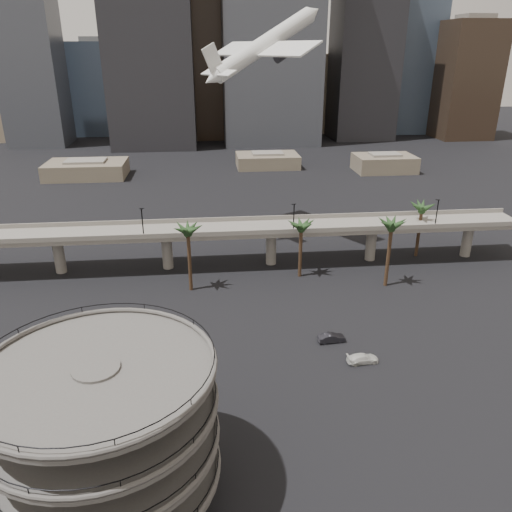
{
  "coord_description": "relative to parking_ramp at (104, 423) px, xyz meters",
  "views": [
    {
      "loc": [
        -2.33,
        -43.29,
        43.09
      ],
      "look_at": [
        4.98,
        28.0,
        13.21
      ],
      "focal_mm": 35.0,
      "sensor_mm": 36.0,
      "label": 1
    }
  ],
  "objects": [
    {
      "name": "low_buildings",
      "position": [
        19.89,
        146.3,
        -6.97
      ],
      "size": [
        135.0,
        27.5,
        6.8
      ],
      "color": "#6A5C4E",
      "rests_on": "ground"
    },
    {
      "name": "parking_ramp",
      "position": [
        0.0,
        0.0,
        0.0
      ],
      "size": [
        22.2,
        22.2,
        17.35
      ],
      "color": "#53504E",
      "rests_on": "ground"
    },
    {
      "name": "car_a",
      "position": [
        4.81,
        20.53,
        -9.09
      ],
      "size": [
        4.68,
        3.08,
        1.48
      ],
      "primitive_type": "imported",
      "rotation": [
        0.0,
        0.0,
        1.9
      ],
      "color": "#B52919",
      "rests_on": "ground"
    },
    {
      "name": "skyline",
      "position": [
        28.11,
        221.08,
        33.4
      ],
      "size": [
        269.0,
        86.0,
        118.27
      ],
      "color": "#86735C",
      "rests_on": "ground"
    },
    {
      "name": "overpass",
      "position": [
        13.0,
        59.0,
        -2.5
      ],
      "size": [
        130.0,
        9.3,
        14.7
      ],
      "color": "gray",
      "rests_on": "ground"
    },
    {
      "name": "ground",
      "position": [
        13.0,
        4.0,
        -9.84
      ],
      "size": [
        700.0,
        700.0,
        0.0
      ],
      "primitive_type": "plane",
      "color": "black",
      "rests_on": "ground"
    },
    {
      "name": "car_c",
      "position": [
        32.75,
        21.01,
        -9.15
      ],
      "size": [
        4.89,
        2.31,
        1.38
      ],
      "primitive_type": "imported",
      "rotation": [
        0.0,
        0.0,
        1.65
      ],
      "color": "silver",
      "rests_on": "ground"
    },
    {
      "name": "car_b",
      "position": [
        29.51,
        27.02,
        -9.11
      ],
      "size": [
        4.53,
        1.95,
        1.45
      ],
      "primitive_type": "imported",
      "rotation": [
        0.0,
        0.0,
        1.67
      ],
      "color": "black",
      "rests_on": "ground"
    },
    {
      "name": "palm_trees",
      "position": [
        34.48,
        51.47,
        1.46
      ],
      "size": [
        54.4,
        18.4,
        14.0
      ],
      "color": "#402C1B",
      "rests_on": "ground"
    },
    {
      "name": "airborne_jet",
      "position": [
        24.51,
        77.02,
        33.95
      ],
      "size": [
        29.61,
        28.81,
        18.08
      ],
      "rotation": [
        0.0,
        -0.44,
        0.57
      ],
      "color": "white",
      "rests_on": "ground"
    }
  ]
}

